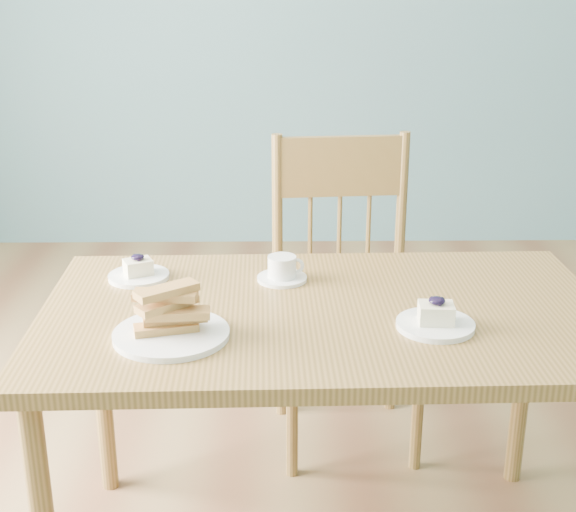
{
  "coord_description": "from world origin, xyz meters",
  "views": [
    {
      "loc": [
        -0.45,
        -1.8,
        1.47
      ],
      "look_at": [
        -0.42,
        -0.03,
        0.83
      ],
      "focal_mm": 50.0,
      "sensor_mm": 36.0,
      "label": 1
    }
  ],
  "objects": [
    {
      "name": "cheesecake_plate_near",
      "position": [
        -0.1,
        -0.19,
        0.73
      ],
      "size": [
        0.17,
        0.17,
        0.07
      ],
      "rotation": [
        0.0,
        0.0,
        -0.06
      ],
      "color": "white",
      "rests_on": "dining_table"
    },
    {
      "name": "dining_chair",
      "position": [
        -0.23,
        0.53,
        0.5
      ],
      "size": [
        0.48,
        0.46,
        0.98
      ],
      "rotation": [
        0.0,
        0.0,
        0.08
      ],
      "color": "olive",
      "rests_on": "ground"
    },
    {
      "name": "room",
      "position": [
        0.0,
        0.0,
        1.35
      ],
      "size": [
        5.01,
        5.01,
        2.71
      ],
      "color": "olive",
      "rests_on": "ground"
    },
    {
      "name": "biscotti_plate",
      "position": [
        -0.68,
        -0.23,
        0.75
      ],
      "size": [
        0.25,
        0.25,
        0.12
      ],
      "rotation": [
        0.0,
        0.0,
        0.32
      ],
      "color": "white",
      "rests_on": "dining_table"
    },
    {
      "name": "dining_table",
      "position": [
        -0.34,
        -0.08,
        0.64
      ],
      "size": [
        1.34,
        0.79,
        0.71
      ],
      "rotation": [
        0.0,
        0.0,
        0.02
      ],
      "color": "olive",
      "rests_on": "ground"
    },
    {
      "name": "coffee_cup",
      "position": [
        -0.44,
        0.1,
        0.74
      ],
      "size": [
        0.13,
        0.13,
        0.06
      ],
      "rotation": [
        0.0,
        0.0,
        0.11
      ],
      "color": "white",
      "rests_on": "dining_table"
    },
    {
      "name": "cheesecake_plate_far",
      "position": [
        -0.81,
        0.12,
        0.73
      ],
      "size": [
        0.16,
        0.16,
        0.07
      ],
      "rotation": [
        0.0,
        0.0,
        0.43
      ],
      "color": "white",
      "rests_on": "dining_table"
    }
  ]
}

